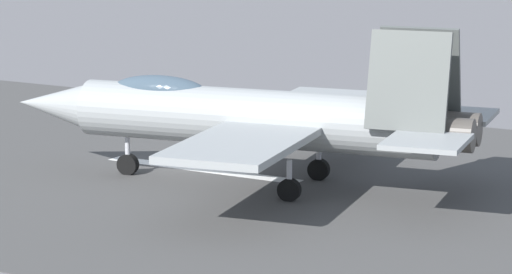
% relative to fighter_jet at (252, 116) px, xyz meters
% --- Properties ---
extents(ground_plane, '(400.00, 400.00, 0.00)m').
position_rel_fighter_jet_xyz_m(ground_plane, '(3.37, -1.19, -2.46)').
color(ground_plane, slate).
extents(runway_strip, '(240.00, 26.00, 0.02)m').
position_rel_fighter_jet_xyz_m(runway_strip, '(3.35, -1.19, -2.45)').
color(runway_strip, '#474645').
rests_on(runway_strip, ground).
extents(fighter_jet, '(17.48, 14.27, 5.66)m').
position_rel_fighter_jet_xyz_m(fighter_jet, '(0.00, 0.00, 0.00)').
color(fighter_jet, '#979C9C').
rests_on(fighter_jet, ground).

